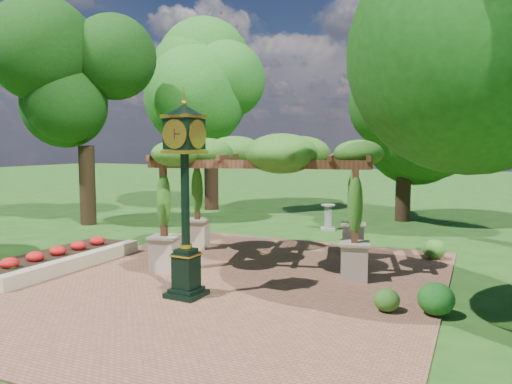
% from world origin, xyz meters
% --- Properties ---
extents(ground, '(120.00, 120.00, 0.00)m').
position_xyz_m(ground, '(0.00, 0.00, 0.00)').
color(ground, '#1E4714').
rests_on(ground, ground).
extents(brick_plaza, '(10.00, 12.00, 0.04)m').
position_xyz_m(brick_plaza, '(0.00, 1.00, 0.02)').
color(brick_plaza, brown).
rests_on(brick_plaza, ground).
extents(border_wall, '(0.35, 5.00, 0.40)m').
position_xyz_m(border_wall, '(-4.60, 0.50, 0.20)').
color(border_wall, '#C6B793').
rests_on(border_wall, ground).
extents(flower_bed, '(1.50, 5.00, 0.36)m').
position_xyz_m(flower_bed, '(-5.50, 0.50, 0.18)').
color(flower_bed, red).
rests_on(flower_bed, ground).
extents(pedestal_clock, '(0.92, 0.92, 4.44)m').
position_xyz_m(pedestal_clock, '(-0.43, -0.42, 2.66)').
color(pedestal_clock, black).
rests_on(pedestal_clock, brick_plaza).
extents(pergola, '(6.64, 5.00, 3.73)m').
position_xyz_m(pergola, '(-0.11, 3.43, 3.06)').
color(pergola, tan).
rests_on(pergola, brick_plaza).
extents(sundial, '(0.72, 0.72, 1.06)m').
position_xyz_m(sundial, '(-0.01, 9.66, 0.46)').
color(sundial, gray).
rests_on(sundial, ground).
extents(shrub_front, '(0.63, 0.63, 0.48)m').
position_xyz_m(shrub_front, '(3.93, 0.42, 0.28)').
color(shrub_front, '#2F621C').
rests_on(shrub_front, brick_plaza).
extents(shrub_mid, '(0.76, 0.76, 0.67)m').
position_xyz_m(shrub_mid, '(4.88, 0.62, 0.37)').
color(shrub_mid, '#195618').
rests_on(shrub_mid, brick_plaza).
extents(shrub_back, '(0.76, 0.76, 0.60)m').
position_xyz_m(shrub_back, '(4.42, 5.85, 0.34)').
color(shrub_back, '#34681E').
rests_on(shrub_back, brick_plaza).
extents(tree_west_near, '(4.29, 4.29, 8.87)m').
position_xyz_m(tree_west_near, '(-9.97, 6.75, 6.09)').
color(tree_west_near, black).
rests_on(tree_west_near, ground).
extents(tree_west_far, '(4.79, 4.79, 9.26)m').
position_xyz_m(tree_west_far, '(-7.52, 13.34, 6.35)').
color(tree_west_far, black).
rests_on(tree_west_far, ground).
extents(tree_north, '(4.66, 4.66, 7.05)m').
position_xyz_m(tree_north, '(2.41, 13.45, 4.85)').
color(tree_north, '#342114').
rests_on(tree_north, ground).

